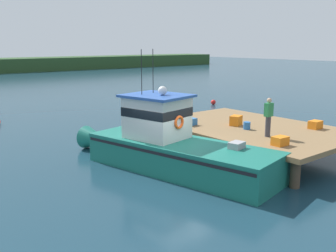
{
  "coord_description": "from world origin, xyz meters",
  "views": [
    {
      "loc": [
        -9.56,
        -11.46,
        5.02
      ],
      "look_at": [
        1.2,
        1.81,
        1.4
      ],
      "focal_mm": 41.75,
      "sensor_mm": 36.0,
      "label": 1
    }
  ],
  "objects_px": {
    "crate_stack_near_edge": "(280,141)",
    "crate_single_far": "(315,125)",
    "crate_single_by_cleat": "(190,122)",
    "bait_bucket": "(247,126)",
    "mooring_buoy_channel_marker": "(213,102)",
    "deckhand_by_the_boat": "(268,116)",
    "main_fishing_boat": "(169,145)",
    "crate_stack_mid_dock": "(236,120)"
  },
  "relations": [
    {
      "from": "crate_stack_near_edge",
      "to": "crate_single_far",
      "type": "bearing_deg",
      "value": 11.62
    },
    {
      "from": "crate_single_by_cleat",
      "to": "bait_bucket",
      "type": "distance_m",
      "value": 2.69
    },
    {
      "from": "crate_stack_near_edge",
      "to": "mooring_buoy_channel_marker",
      "type": "bearing_deg",
      "value": 52.52
    },
    {
      "from": "crate_single_far",
      "to": "bait_bucket",
      "type": "relative_size",
      "value": 1.76
    },
    {
      "from": "deckhand_by_the_boat",
      "to": "mooring_buoy_channel_marker",
      "type": "height_order",
      "value": "deckhand_by_the_boat"
    },
    {
      "from": "crate_single_far",
      "to": "main_fishing_boat",
      "type": "bearing_deg",
      "value": 159.15
    },
    {
      "from": "main_fishing_boat",
      "to": "mooring_buoy_channel_marker",
      "type": "relative_size",
      "value": 24.26
    },
    {
      "from": "crate_single_far",
      "to": "bait_bucket",
      "type": "xyz_separation_m",
      "value": [
        -2.54,
        1.88,
        -0.01
      ]
    },
    {
      "from": "bait_bucket",
      "to": "mooring_buoy_channel_marker",
      "type": "distance_m",
      "value": 15.1
    },
    {
      "from": "crate_stack_mid_dock",
      "to": "mooring_buoy_channel_marker",
      "type": "xyz_separation_m",
      "value": [
        9.37,
        10.66,
        -1.23
      ]
    },
    {
      "from": "crate_single_far",
      "to": "mooring_buoy_channel_marker",
      "type": "relative_size",
      "value": 1.46
    },
    {
      "from": "mooring_buoy_channel_marker",
      "to": "deckhand_by_the_boat",
      "type": "bearing_deg",
      "value": -127.77
    },
    {
      "from": "main_fishing_boat",
      "to": "deckhand_by_the_boat",
      "type": "height_order",
      "value": "main_fishing_boat"
    },
    {
      "from": "crate_stack_near_edge",
      "to": "main_fishing_boat",
      "type": "bearing_deg",
      "value": 130.35
    },
    {
      "from": "crate_stack_mid_dock",
      "to": "bait_bucket",
      "type": "bearing_deg",
      "value": -107.19
    },
    {
      "from": "bait_bucket",
      "to": "deckhand_by_the_boat",
      "type": "height_order",
      "value": "deckhand_by_the_boat"
    },
    {
      "from": "main_fishing_boat",
      "to": "crate_single_far",
      "type": "height_order",
      "value": "main_fishing_boat"
    },
    {
      "from": "crate_stack_mid_dock",
      "to": "crate_single_far",
      "type": "bearing_deg",
      "value": -50.8
    },
    {
      "from": "main_fishing_boat",
      "to": "deckhand_by_the_boat",
      "type": "xyz_separation_m",
      "value": [
        3.6,
        -2.1,
        1.05
      ]
    },
    {
      "from": "crate_single_by_cleat",
      "to": "crate_single_far",
      "type": "xyz_separation_m",
      "value": [
        3.93,
        -4.19,
        0.02
      ]
    },
    {
      "from": "crate_single_by_cleat",
      "to": "crate_stack_near_edge",
      "type": "bearing_deg",
      "value": -88.48
    },
    {
      "from": "deckhand_by_the_boat",
      "to": "mooring_buoy_channel_marker",
      "type": "xyz_separation_m",
      "value": [
        10.09,
        13.03,
        -1.85
      ]
    },
    {
      "from": "bait_bucket",
      "to": "deckhand_by_the_boat",
      "type": "bearing_deg",
      "value": -106.76
    },
    {
      "from": "crate_single_by_cleat",
      "to": "bait_bucket",
      "type": "relative_size",
      "value": 1.76
    },
    {
      "from": "main_fishing_boat",
      "to": "crate_single_far",
      "type": "relative_size",
      "value": 16.61
    },
    {
      "from": "main_fishing_boat",
      "to": "crate_single_by_cleat",
      "type": "bearing_deg",
      "value": 32.34
    },
    {
      "from": "crate_single_by_cleat",
      "to": "deckhand_by_the_boat",
      "type": "bearing_deg",
      "value": -76.06
    },
    {
      "from": "crate_single_far",
      "to": "bait_bucket",
      "type": "bearing_deg",
      "value": 143.48
    },
    {
      "from": "crate_stack_near_edge",
      "to": "mooring_buoy_channel_marker",
      "type": "height_order",
      "value": "crate_stack_near_edge"
    },
    {
      "from": "main_fishing_boat",
      "to": "mooring_buoy_channel_marker",
      "type": "xyz_separation_m",
      "value": [
        13.69,
        10.93,
        -0.8
      ]
    },
    {
      "from": "main_fishing_boat",
      "to": "crate_single_by_cleat",
      "type": "relative_size",
      "value": 16.61
    },
    {
      "from": "deckhand_by_the_boat",
      "to": "crate_single_far",
      "type": "bearing_deg",
      "value": -7.8
    },
    {
      "from": "bait_bucket",
      "to": "mooring_buoy_channel_marker",
      "type": "height_order",
      "value": "bait_bucket"
    },
    {
      "from": "crate_single_far",
      "to": "crate_stack_near_edge",
      "type": "xyz_separation_m",
      "value": [
        -3.79,
        -0.78,
        -0.01
      ]
    },
    {
      "from": "crate_single_far",
      "to": "deckhand_by_the_boat",
      "type": "height_order",
      "value": "deckhand_by_the_boat"
    },
    {
      "from": "crate_stack_near_edge",
      "to": "crate_single_by_cleat",
      "type": "bearing_deg",
      "value": 91.52
    },
    {
      "from": "main_fishing_boat",
      "to": "crate_single_by_cleat",
      "type": "xyz_separation_m",
      "value": [
        2.66,
        1.69,
        0.36
      ]
    },
    {
      "from": "main_fishing_boat",
      "to": "crate_single_far",
      "type": "distance_m",
      "value": 7.06
    },
    {
      "from": "deckhand_by_the_boat",
      "to": "bait_bucket",
      "type": "bearing_deg",
      "value": 73.24
    },
    {
      "from": "crate_stack_mid_dock",
      "to": "mooring_buoy_channel_marker",
      "type": "bearing_deg",
      "value": 48.67
    },
    {
      "from": "crate_stack_near_edge",
      "to": "crate_stack_mid_dock",
      "type": "bearing_deg",
      "value": 66.75
    },
    {
      "from": "crate_single_far",
      "to": "mooring_buoy_channel_marker",
      "type": "bearing_deg",
      "value": 62.12
    }
  ]
}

